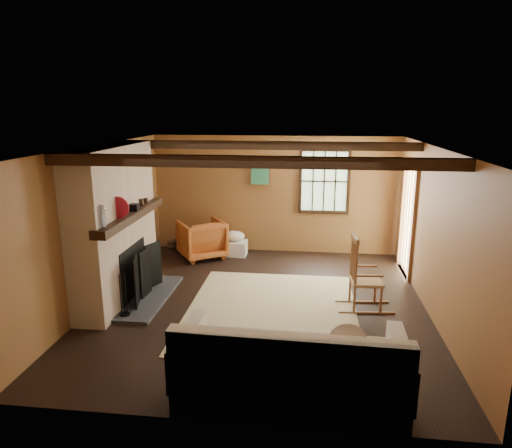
# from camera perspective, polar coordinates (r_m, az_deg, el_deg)

# --- Properties ---
(ground) EXTENTS (5.50, 5.50, 0.00)m
(ground) POSITION_cam_1_polar(r_m,az_deg,el_deg) (7.14, 0.50, -9.98)
(ground) COLOR black
(ground) RESTS_ON ground
(room_envelope) EXTENTS (5.02, 5.52, 2.44)m
(room_envelope) POSITION_cam_1_polar(r_m,az_deg,el_deg) (6.87, 2.59, 3.35)
(room_envelope) COLOR brown
(room_envelope) RESTS_ON ground
(fireplace) EXTENTS (1.02, 2.30, 2.40)m
(fireplace) POSITION_cam_1_polar(r_m,az_deg,el_deg) (7.34, -17.04, -0.82)
(fireplace) COLOR #AE6443
(fireplace) RESTS_ON ground
(rug) EXTENTS (2.50, 3.00, 0.01)m
(rug) POSITION_cam_1_polar(r_m,az_deg,el_deg) (6.94, 1.98, -10.71)
(rug) COLOR #C6BA84
(rug) RESTS_ON ground
(rocking_chair) EXTENTS (0.85, 0.50, 1.13)m
(rocking_chair) POSITION_cam_1_polar(r_m,az_deg,el_deg) (7.01, 13.25, -6.63)
(rocking_chair) COLOR #A97D52
(rocking_chair) RESTS_ON ground
(sofa) EXTENTS (2.35, 1.10, 0.94)m
(sofa) POSITION_cam_1_polar(r_m,az_deg,el_deg) (4.88, 4.40, -18.01)
(sofa) COLOR silver
(sofa) RESTS_ON ground
(firewood_pile) EXTENTS (0.59, 0.11, 0.21)m
(firewood_pile) POSITION_cam_1_polar(r_m,az_deg,el_deg) (9.87, -9.27, -2.54)
(firewood_pile) COLOR brown
(firewood_pile) RESTS_ON ground
(laundry_basket) EXTENTS (0.50, 0.39, 0.30)m
(laundry_basket) POSITION_cam_1_polar(r_m,az_deg,el_deg) (9.36, -2.72, -3.03)
(laundry_basket) COLOR white
(laundry_basket) RESTS_ON ground
(basket_pillow) EXTENTS (0.51, 0.46, 0.21)m
(basket_pillow) POSITION_cam_1_polar(r_m,az_deg,el_deg) (9.29, -2.74, -1.53)
(basket_pillow) COLOR silver
(basket_pillow) RESTS_ON laundry_basket
(armchair) EXTENTS (1.15, 1.16, 0.77)m
(armchair) POSITION_cam_1_polar(r_m,az_deg,el_deg) (9.21, -6.79, -1.87)
(armchair) COLOR #BF6026
(armchair) RESTS_ON ground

